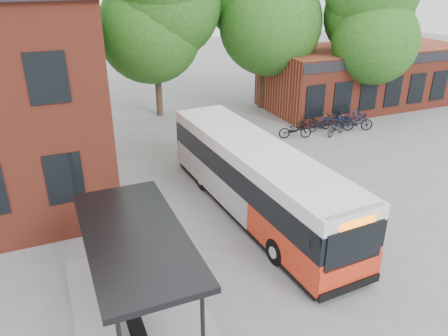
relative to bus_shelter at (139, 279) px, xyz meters
name	(u,v)px	position (x,y,z in m)	size (l,w,h in m)	color
ground	(270,262)	(4.50, 1.00, -1.45)	(100.00, 100.00, 0.00)	slate
shop_row	(363,76)	(19.50, 15.00, 0.55)	(14.00, 6.20, 4.00)	maroon
bus_shelter	(139,279)	(0.00, 0.00, 0.00)	(3.60, 7.00, 2.90)	black
bike_rail	(326,128)	(13.78, 11.00, -1.26)	(5.20, 0.10, 0.38)	black
tree_0	(32,37)	(-1.50, 17.00, 4.05)	(7.92, 7.92, 11.00)	#1E4E14
tree_1	(155,34)	(5.50, 18.00, 3.75)	(7.92, 7.92, 10.40)	#1E4E14
tree_2	(264,25)	(12.50, 17.00, 4.05)	(7.92, 7.92, 11.00)	#1E4E14
tree_3	(364,43)	(17.50, 13.00, 3.19)	(7.04, 7.04, 9.28)	#1E4E14
city_bus	(256,180)	(5.51, 4.12, -0.03)	(2.38, 11.15, 2.83)	red
bicycle_0	(295,130)	(11.42, 10.73, -0.96)	(0.65, 1.88, 0.99)	black
bicycle_1	(307,122)	(12.92, 11.78, -0.99)	(0.44, 1.54, 0.93)	black
bicycle_2	(320,124)	(13.45, 11.22, -1.04)	(0.54, 1.55, 0.81)	black
bicycle_3	(337,127)	(13.87, 10.18, -0.92)	(0.50, 1.76, 1.06)	black
bicycle_4	(330,120)	(14.36, 11.45, -0.98)	(0.62, 1.79, 0.94)	#071B43
bicycle_5	(358,122)	(15.50, 10.33, -0.89)	(0.52, 1.85, 1.11)	black
bicycle_6	(334,117)	(14.89, 11.86, -0.96)	(0.65, 1.87, 0.98)	#433F3A
bicycle_7	(352,117)	(15.86, 11.29, -0.91)	(0.50, 1.78, 1.07)	#0A173F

